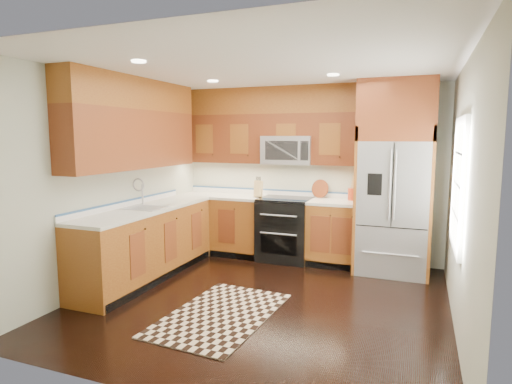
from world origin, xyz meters
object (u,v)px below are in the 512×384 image
at_px(refrigerator, 394,178).
at_px(knife_block, 258,189).
at_px(rug, 221,314).
at_px(utensil_crock, 352,192).
at_px(range, 285,229).

height_order(refrigerator, knife_block, refrigerator).
xyz_separation_m(refrigerator, rug, (-1.57, -2.17, -1.30)).
height_order(rug, utensil_crock, utensil_crock).
bearing_deg(refrigerator, rug, -125.90).
height_order(rug, knife_block, knife_block).
distance_m(refrigerator, rug, 2.97).
bearing_deg(refrigerator, utensil_crock, 158.90).
height_order(refrigerator, utensil_crock, refrigerator).
bearing_deg(utensil_crock, refrigerator, -21.10).
bearing_deg(rug, utensil_crock, 71.36).
height_order(knife_block, utensil_crock, utensil_crock).
distance_m(range, knife_block, 0.74).
bearing_deg(range, rug, -90.48).
bearing_deg(rug, refrigerator, 57.74).
bearing_deg(knife_block, refrigerator, -1.61).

